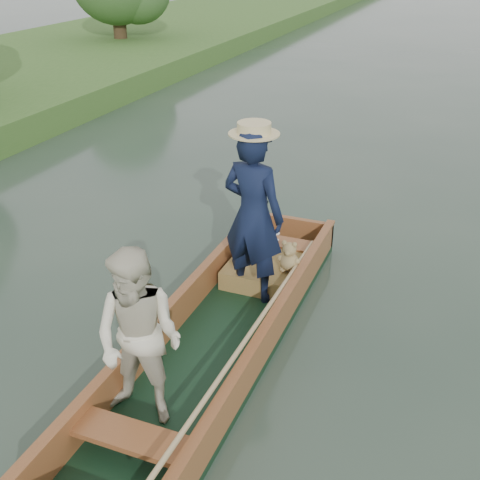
% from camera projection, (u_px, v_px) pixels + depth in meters
% --- Properties ---
extents(ground, '(120.00, 120.00, 0.00)m').
position_uv_depth(ground, '(218.00, 349.00, 6.05)').
color(ground, '#283D30').
rests_on(ground, ground).
extents(trees_far, '(22.62, 12.63, 4.36)m').
position_uv_depth(trees_far, '(400.00, 2.00, 11.93)').
color(trees_far, '#47331E').
rests_on(trees_far, ground).
extents(punt, '(1.12, 5.00, 2.05)m').
position_uv_depth(punt, '(215.00, 293.00, 5.81)').
color(punt, black).
rests_on(punt, ground).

